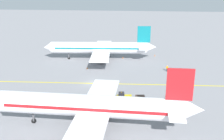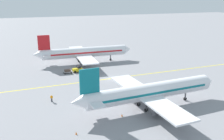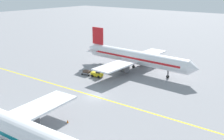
% 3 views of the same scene
% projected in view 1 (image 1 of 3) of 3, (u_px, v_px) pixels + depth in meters
% --- Properties ---
extents(ground_plane, '(400.00, 400.00, 0.00)m').
position_uv_depth(ground_plane, '(93.00, 83.00, 62.62)').
color(ground_plane, gray).
extents(apron_yellow_centreline, '(8.01, 119.78, 0.01)m').
position_uv_depth(apron_yellow_centreline, '(93.00, 83.00, 62.62)').
color(apron_yellow_centreline, yellow).
rests_on(apron_yellow_centreline, ground).
extents(airplane_at_gate, '(28.02, 35.41, 10.60)m').
position_uv_depth(airplane_at_gate, '(92.00, 106.00, 42.05)').
color(airplane_at_gate, white).
rests_on(airplane_at_gate, ground).
extents(airplane_adjacent_stand, '(28.37, 35.55, 10.60)m').
position_uv_depth(airplane_adjacent_stand, '(100.00, 48.00, 82.18)').
color(airplane_adjacent_stand, white).
rests_on(airplane_adjacent_stand, ground).
extents(baggage_tug_white, '(2.15, 3.20, 2.11)m').
position_uv_depth(baggage_tug_white, '(124.00, 97.00, 52.37)').
color(baggage_tug_white, gold).
rests_on(baggage_tug_white, ground).
extents(baggage_cart_trailing, '(1.79, 2.79, 1.24)m').
position_uv_depth(baggage_cart_trailing, '(140.00, 98.00, 52.52)').
color(baggage_cart_trailing, gray).
rests_on(baggage_cart_trailing, ground).
extents(ground_crew_worker, '(0.30, 0.57, 1.68)m').
position_uv_depth(ground_crew_worker, '(167.00, 68.00, 71.29)').
color(ground_crew_worker, '#23232D').
rests_on(ground_crew_worker, ground).
extents(traffic_cone_near_nose, '(0.32, 0.32, 0.55)m').
position_uv_depth(traffic_cone_near_nose, '(123.00, 58.00, 84.46)').
color(traffic_cone_near_nose, orange).
rests_on(traffic_cone_near_nose, ground).
extents(traffic_cone_mid_apron, '(0.32, 0.32, 0.55)m').
position_uv_depth(traffic_cone_mid_apron, '(87.00, 68.00, 73.57)').
color(traffic_cone_mid_apron, orange).
rests_on(traffic_cone_mid_apron, ground).
extents(traffic_cone_by_wingtip, '(0.32, 0.32, 0.55)m').
position_uv_depth(traffic_cone_by_wingtip, '(155.00, 55.00, 87.18)').
color(traffic_cone_by_wingtip, orange).
rests_on(traffic_cone_by_wingtip, ground).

